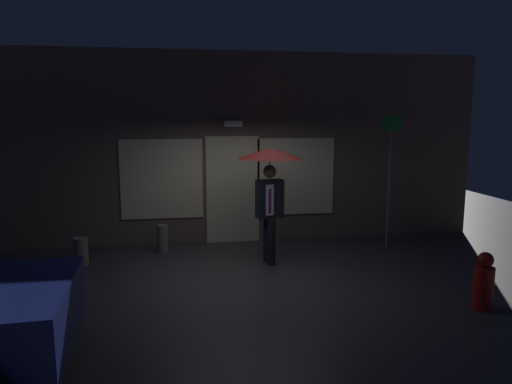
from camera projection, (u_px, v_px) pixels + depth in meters
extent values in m
plane|color=#38353A|center=(248.00, 276.00, 7.65)|extent=(18.00, 18.00, 0.00)
cube|color=brown|center=(232.00, 148.00, 9.64)|extent=(10.50, 0.30, 3.89)
cube|color=beige|center=(233.00, 190.00, 9.60)|extent=(1.10, 0.04, 2.20)
cube|color=beige|center=(162.00, 179.00, 9.35)|extent=(1.63, 0.04, 1.60)
cube|color=beige|center=(296.00, 177.00, 9.77)|extent=(1.63, 0.04, 1.60)
cube|color=white|center=(233.00, 124.00, 9.31)|extent=(0.36, 0.16, 0.12)
cylinder|color=black|center=(271.00, 242.00, 8.19)|extent=(0.15, 0.15, 0.83)
cylinder|color=black|center=(267.00, 239.00, 8.37)|extent=(0.15, 0.15, 0.83)
cube|color=black|center=(270.00, 199.00, 8.16)|extent=(0.49, 0.31, 0.67)
cube|color=silver|center=(270.00, 200.00, 8.03)|extent=(0.14, 0.04, 0.54)
cube|color=#721966|center=(270.00, 201.00, 8.03)|extent=(0.05, 0.03, 0.43)
sphere|color=tan|center=(270.00, 171.00, 8.08)|extent=(0.23, 0.23, 0.23)
cylinder|color=slate|center=(270.00, 173.00, 8.09)|extent=(0.02, 0.02, 0.86)
cone|color=#4C0C0C|center=(270.00, 153.00, 8.03)|extent=(1.14, 1.14, 0.18)
cylinder|color=black|center=(27.00, 310.00, 5.54)|extent=(0.65, 0.26, 0.64)
cylinder|color=#595B60|center=(389.00, 180.00, 9.14)|extent=(0.07, 0.07, 2.72)
cube|color=#198C33|center=(393.00, 123.00, 8.94)|extent=(0.40, 0.02, 0.30)
cylinder|color=slate|center=(162.00, 239.00, 8.94)|extent=(0.20, 0.20, 0.54)
cylinder|color=slate|center=(81.00, 251.00, 8.21)|extent=(0.24, 0.24, 0.49)
cylinder|color=#B21914|center=(483.00, 288.00, 6.30)|extent=(0.26, 0.26, 0.59)
sphere|color=#B21914|center=(486.00, 260.00, 6.24)|extent=(0.21, 0.21, 0.21)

